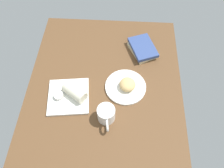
{
  "coord_description": "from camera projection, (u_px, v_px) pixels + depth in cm",
  "views": [
    {
      "loc": [
        66.83,
        8.22,
        113.95
      ],
      "look_at": [
        0.62,
        4.38,
        7.0
      ],
      "focal_mm": 35.17,
      "sensor_mm": 36.0,
      "label": 1
    }
  ],
  "objects": [
    {
      "name": "coffee_mug",
      "position": [
        106.0,
        114.0,
        1.14
      ],
      "size": [
        14.29,
        9.41,
        9.25
      ],
      "color": "white",
      "rests_on": "dining_table"
    },
    {
      "name": "scone_pastry",
      "position": [
        128.0,
        84.0,
        1.24
      ],
      "size": [
        10.36,
        10.29,
        5.41
      ],
      "primitive_type": "ellipsoid",
      "rotation": [
        0.0,
        0.0,
        3.01
      ],
      "color": "tan",
      "rests_on": "round_plate"
    },
    {
      "name": "dining_table",
      "position": [
        105.0,
        87.0,
        1.31
      ],
      "size": [
        110.0,
        90.0,
        4.0
      ],
      "primitive_type": "cube",
      "color": "brown",
      "rests_on": "ground"
    },
    {
      "name": "square_plate",
      "position": [
        69.0,
        97.0,
        1.24
      ],
      "size": [
        25.26,
        25.26,
        1.6
      ],
      "primitive_type": "cube",
      "rotation": [
        0.0,
        0.0,
        0.12
      ],
      "color": "white",
      "rests_on": "dining_table"
    },
    {
      "name": "sauce_cup",
      "position": [
        59.0,
        96.0,
        1.22
      ],
      "size": [
        5.2,
        5.2,
        2.59
      ],
      "color": "silver",
      "rests_on": "square_plate"
    },
    {
      "name": "round_plate",
      "position": [
        126.0,
        87.0,
        1.28
      ],
      "size": [
        23.73,
        23.73,
        1.4
      ],
      "primitive_type": "cylinder",
      "color": "white",
      "rests_on": "dining_table"
    },
    {
      "name": "breakfast_wrap",
      "position": [
        75.0,
        92.0,
        1.21
      ],
      "size": [
        13.33,
        14.91,
        6.92
      ],
      "primitive_type": "cylinder",
      "rotation": [
        1.57,
        0.0,
        5.67
      ],
      "color": "beige",
      "rests_on": "square_plate"
    },
    {
      "name": "book_stack",
      "position": [
        143.0,
        49.0,
        1.41
      ],
      "size": [
        23.33,
        20.03,
        4.78
      ],
      "color": "beige",
      "rests_on": "dining_table"
    }
  ]
}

